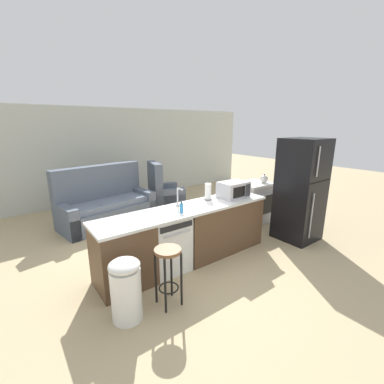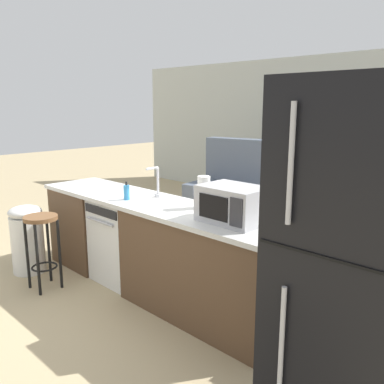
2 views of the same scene
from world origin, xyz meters
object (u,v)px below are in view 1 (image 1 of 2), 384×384
object	(u,v)px
paper_towel_roll	(208,192)
bar_stool	(168,265)
kettle	(264,179)
armchair	(163,194)
soap_bottle	(182,208)
stove_range	(253,202)
dishwasher	(166,243)
refrigerator	(301,190)
trash_bin	(126,289)
couch	(105,205)
microwave	(233,190)

from	to	relation	value
paper_towel_roll	bar_stool	xyz separation A→B (m)	(-1.33, -0.86, -0.50)
kettle	armchair	xyz separation A→B (m)	(-1.24, 2.29, -0.64)
paper_towel_roll	soap_bottle	distance (m)	0.79
stove_range	paper_towel_roll	bearing A→B (deg)	-166.72
dishwasher	bar_stool	distance (m)	0.82
refrigerator	armchair	world-z (taller)	refrigerator
paper_towel_roll	refrigerator	bearing A→B (deg)	-22.91
dishwasher	trash_bin	world-z (taller)	dishwasher
soap_bottle	couch	size ratio (longest dim) A/B	0.08
microwave	soap_bottle	size ratio (longest dim) A/B	2.84
kettle	soap_bottle	bearing A→B (deg)	-167.99
couch	bar_stool	bearing A→B (deg)	-95.48
refrigerator	armchair	bearing A→B (deg)	108.23
microwave	dishwasher	bearing A→B (deg)	179.95
kettle	dishwasher	bearing A→B (deg)	-171.32
dishwasher	couch	bearing A→B (deg)	92.18
soap_bottle	bar_stool	xyz separation A→B (m)	(-0.60, -0.58, -0.44)
trash_bin	stove_range	bearing A→B (deg)	18.70
microwave	armchair	bearing A→B (deg)	87.01
stove_range	soap_bottle	world-z (taller)	soap_bottle
soap_bottle	armchair	distance (m)	3.19
stove_range	refrigerator	world-z (taller)	refrigerator
stove_range	armchair	xyz separation A→B (m)	(-1.07, 2.16, -0.10)
stove_range	couch	bearing A→B (deg)	144.33
paper_towel_roll	microwave	bearing A→B (deg)	-19.14
dishwasher	stove_range	xyz separation A→B (m)	(2.60, 0.55, 0.03)
couch	stove_range	bearing A→B (deg)	-35.67
kettle	armchair	size ratio (longest dim) A/B	0.17
paper_towel_roll	couch	bearing A→B (deg)	113.82
dishwasher	refrigerator	distance (m)	2.71
dishwasher	stove_range	world-z (taller)	stove_range
microwave	couch	xyz separation A→B (m)	(-1.48, 2.48, -0.65)
refrigerator	microwave	world-z (taller)	refrigerator
soap_bottle	kettle	distance (m)	2.63
soap_bottle	trash_bin	size ratio (longest dim) A/B	0.24
soap_bottle	couch	bearing A→B (deg)	96.37
microwave	couch	distance (m)	2.96
stove_range	kettle	size ratio (longest dim) A/B	4.39
stove_range	trash_bin	bearing A→B (deg)	-161.30
soap_bottle	kettle	xyz separation A→B (m)	(2.57, 0.55, 0.01)
stove_range	bar_stool	distance (m)	3.25
armchair	soap_bottle	bearing A→B (deg)	-115.09
stove_range	refrigerator	distance (m)	1.21
paper_towel_roll	soap_bottle	world-z (taller)	paper_towel_roll
microwave	trash_bin	bearing A→B (deg)	-164.44
microwave	bar_stool	distance (m)	1.98
microwave	kettle	size ratio (longest dim) A/B	2.44
stove_range	bar_stool	xyz separation A→B (m)	(-3.00, -1.26, 0.08)
microwave	soap_bottle	xyz separation A→B (m)	(-1.19, -0.12, -0.07)
paper_towel_roll	kettle	world-z (taller)	paper_towel_roll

